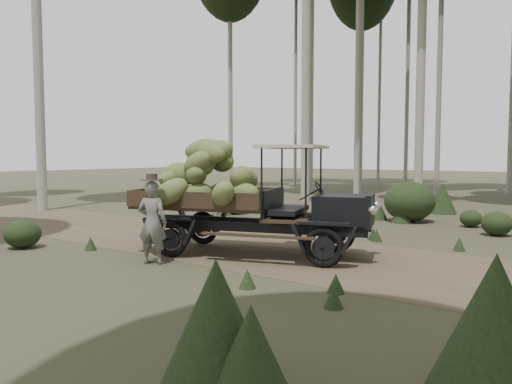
% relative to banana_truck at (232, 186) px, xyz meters
% --- Properties ---
extents(ground, '(120.00, 120.00, 0.00)m').
position_rel_banana_truck_xyz_m(ground, '(1.85, 0.78, -1.41)').
color(ground, '#473D2B').
rests_on(ground, ground).
extents(dirt_track, '(70.00, 4.00, 0.01)m').
position_rel_banana_truck_xyz_m(dirt_track, '(1.85, 0.78, -1.40)').
color(dirt_track, brown).
rests_on(dirt_track, ground).
extents(banana_truck, '(5.11, 3.31, 2.46)m').
position_rel_banana_truck_xyz_m(banana_truck, '(0.00, 0.00, 0.00)').
color(banana_truck, black).
rests_on(banana_truck, ground).
extents(farmer, '(0.67, 0.57, 1.71)m').
position_rel_banana_truck_xyz_m(farmer, '(-0.58, -1.64, -0.60)').
color(farmer, '#635F5B').
rests_on(farmer, ground).
extents(undergrowth, '(23.11, 18.59, 1.28)m').
position_rel_banana_truck_xyz_m(undergrowth, '(3.79, 1.92, -0.91)').
color(undergrowth, '#233319').
rests_on(undergrowth, ground).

